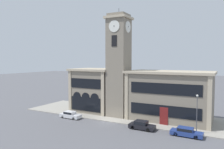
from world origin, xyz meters
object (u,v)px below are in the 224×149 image
object	(u,v)px
parked_car_mid	(142,125)
street_lamp	(197,108)
parked_car_near	(70,115)
parked_car_far	(186,132)
bollard	(185,129)

from	to	relation	value
parked_car_mid	street_lamp	distance (m)	9.37
parked_car_near	parked_car_mid	xyz separation A→B (m)	(15.34, 0.00, 0.04)
parked_car_mid	street_lamp	size ratio (longest dim) A/B	0.71
parked_car_near	street_lamp	bearing A→B (deg)	5.41
parked_car_far	bollard	distance (m)	1.44
parked_car_mid	street_lamp	bearing A→B (deg)	12.92
bollard	parked_car_near	bearing A→B (deg)	-176.43
street_lamp	parked_car_mid	bearing A→B (deg)	-168.22
parked_car_mid	parked_car_far	bearing A→B (deg)	1.14
parked_car_near	bollard	size ratio (longest dim) A/B	4.27
parked_car_mid	parked_car_far	size ratio (longest dim) A/B	0.92
parked_car_mid	parked_car_near	bearing A→B (deg)	-178.86
parked_car_mid	bollard	size ratio (longest dim) A/B	4.18
parked_car_near	bollard	distance (m)	22.24
parked_car_near	street_lamp	distance (m)	24.19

